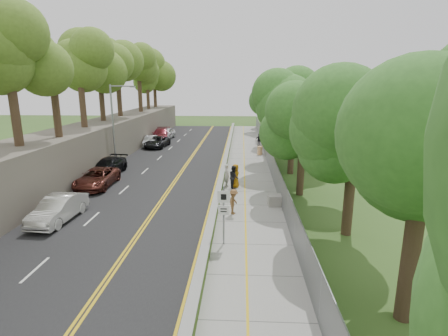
# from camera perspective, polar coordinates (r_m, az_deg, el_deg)

# --- Properties ---
(ground) EXTENTS (140.00, 140.00, 0.00)m
(ground) POSITION_cam_1_polar(r_m,az_deg,el_deg) (21.26, -2.48, -8.76)
(ground) COLOR #33511E
(ground) RESTS_ON ground
(road) EXTENTS (11.20, 66.00, 0.04)m
(road) POSITION_cam_1_polar(r_m,az_deg,el_deg) (36.24, -8.78, 0.60)
(road) COLOR black
(road) RESTS_ON ground
(sidewalk) EXTENTS (4.20, 66.00, 0.05)m
(sidewalk) POSITION_cam_1_polar(r_m,az_deg,el_deg) (35.50, 3.89, 0.47)
(sidewalk) COLOR gray
(sidewalk) RESTS_ON ground
(jersey_barrier) EXTENTS (0.42, 66.00, 0.60)m
(jersey_barrier) POSITION_cam_1_polar(r_m,az_deg,el_deg) (35.47, 0.18, 0.94)
(jersey_barrier) COLOR #75D616
(jersey_barrier) RESTS_ON ground
(rock_embankment) EXTENTS (5.00, 66.00, 4.00)m
(rock_embankment) POSITION_cam_1_polar(r_m,az_deg,el_deg) (38.34, -20.86, 3.59)
(rock_embankment) COLOR #595147
(rock_embankment) RESTS_ON ground
(chainlink_fence) EXTENTS (0.04, 66.00, 2.00)m
(chainlink_fence) POSITION_cam_1_polar(r_m,az_deg,el_deg) (35.39, 7.31, 1.96)
(chainlink_fence) COLOR slate
(chainlink_fence) RESTS_ON ground
(trees_embankment) EXTENTS (6.40, 66.00, 13.00)m
(trees_embankment) POSITION_cam_1_polar(r_m,az_deg,el_deg) (37.72, -21.26, 16.41)
(trees_embankment) COLOR olive
(trees_embankment) RESTS_ON rock_embankment
(trees_fenceside) EXTENTS (7.00, 66.00, 14.00)m
(trees_fenceside) POSITION_cam_1_polar(r_m,az_deg,el_deg) (34.96, 11.54, 11.57)
(trees_fenceside) COLOR #40812D
(trees_fenceside) RESTS_ON ground
(streetlight) EXTENTS (2.52, 0.22, 8.00)m
(streetlight) POSITION_cam_1_polar(r_m,az_deg,el_deg) (35.94, -17.37, 7.51)
(streetlight) COLOR gray
(streetlight) RESTS_ON ground
(signpost) EXTENTS (0.62, 0.09, 3.10)m
(signpost) POSITION_cam_1_polar(r_m,az_deg,el_deg) (17.67, -0.05, -6.68)
(signpost) COLOR gray
(signpost) RESTS_ON sidewalk
(construction_barrel) EXTENTS (0.60, 0.60, 0.99)m
(construction_barrel) POSITION_cam_1_polar(r_m,az_deg,el_deg) (40.59, 5.87, 2.85)
(construction_barrel) COLOR #DE6B00
(construction_barrel) RESTS_ON sidewalk
(concrete_block) EXTENTS (1.14, 0.88, 0.73)m
(concrete_block) POSITION_cam_1_polar(r_m,az_deg,el_deg) (23.96, 8.53, -5.23)
(concrete_block) COLOR gray
(concrete_block) RESTS_ON sidewalk
(car_1) EXTENTS (1.85, 4.68, 1.51)m
(car_1) POSITION_cam_1_polar(r_m,az_deg,el_deg) (23.21, -25.45, -6.07)
(car_1) COLOR silver
(car_1) RESTS_ON road
(car_2) EXTENTS (2.52, 5.26, 1.45)m
(car_2) POSITION_cam_1_polar(r_m,az_deg,el_deg) (29.59, -20.04, -1.56)
(car_2) COLOR #5A261E
(car_2) RESTS_ON road
(car_3) EXTENTS (2.52, 5.19, 1.46)m
(car_3) POSITION_cam_1_polar(r_m,az_deg,el_deg) (33.38, -18.40, 0.25)
(car_3) COLOR black
(car_3) RESTS_ON road
(car_4) EXTENTS (2.15, 4.42, 1.45)m
(car_4) POSITION_cam_1_polar(r_m,az_deg,el_deg) (34.09, -18.68, 0.49)
(car_4) COLOR tan
(car_4) RESTS_ON road
(car_5) EXTENTS (1.75, 4.28, 1.38)m
(car_5) POSITION_cam_1_polar(r_m,az_deg,el_deg) (46.96, -11.87, 4.33)
(car_5) COLOR silver
(car_5) RESTS_ON road
(car_6) EXTENTS (2.72, 5.19, 1.39)m
(car_6) POSITION_cam_1_polar(r_m,az_deg,el_deg) (46.06, -10.84, 4.20)
(car_6) COLOR black
(car_6) RESTS_ON road
(car_7) EXTENTS (2.75, 5.89, 1.66)m
(car_7) POSITION_cam_1_polar(r_m,az_deg,el_deg) (51.91, -10.25, 5.42)
(car_7) COLOR maroon
(car_7) RESTS_ON road
(car_8) EXTENTS (2.38, 5.01, 1.66)m
(car_8) POSITION_cam_1_polar(r_m,az_deg,el_deg) (52.86, -9.48, 5.60)
(car_8) COLOR silver
(car_8) RESTS_ON road
(painter_0) EXTENTS (0.68, 0.97, 1.87)m
(painter_0) POSITION_cam_1_polar(r_m,az_deg,el_deg) (27.68, 1.88, -1.26)
(painter_0) COLOR #BE760E
(painter_0) RESTS_ON sidewalk
(painter_1) EXTENTS (0.64, 0.77, 1.79)m
(painter_1) POSITION_cam_1_polar(r_m,az_deg,el_deg) (27.96, 0.45, -1.18)
(painter_1) COLOR beige
(painter_1) RESTS_ON sidewalk
(painter_2) EXTENTS (0.85, 1.00, 1.82)m
(painter_2) POSITION_cam_1_polar(r_m,az_deg,el_deg) (27.36, 1.61, -1.49)
(painter_2) COLOR black
(painter_2) RESTS_ON sidewalk
(painter_3) EXTENTS (0.87, 1.17, 1.61)m
(painter_3) POSITION_cam_1_polar(r_m,az_deg,el_deg) (22.06, 1.57, -5.54)
(painter_3) COLOR brown
(painter_3) RESTS_ON sidewalk
(person_far) EXTENTS (1.03, 0.57, 1.67)m
(person_far) POSITION_cam_1_polar(r_m,az_deg,el_deg) (46.05, 5.77, 4.56)
(person_far) COLOR black
(person_far) RESTS_ON sidewalk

